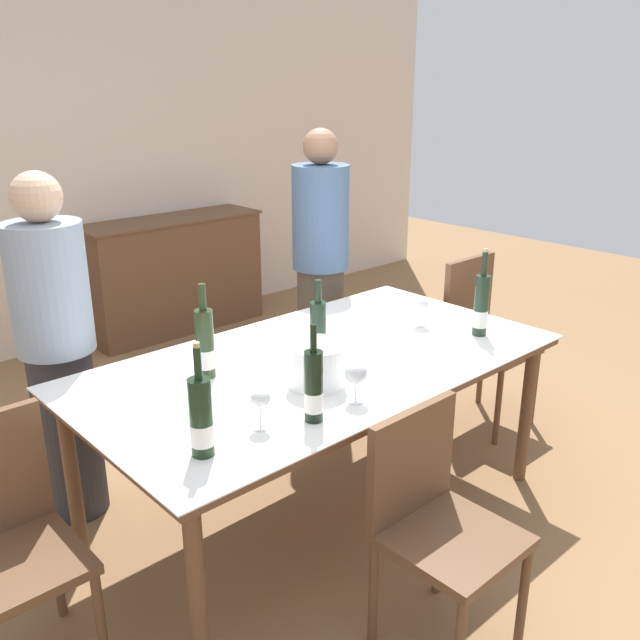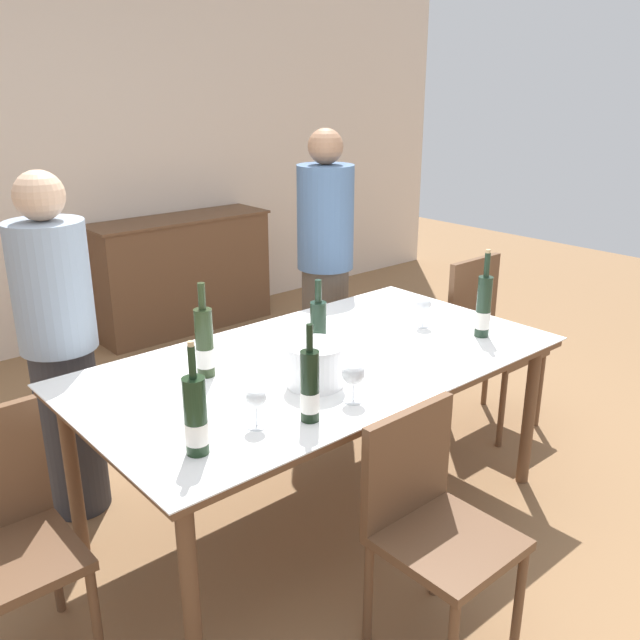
# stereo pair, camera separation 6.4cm
# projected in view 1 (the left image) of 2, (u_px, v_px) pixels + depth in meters

# --- Properties ---
(ground_plane) EXTENTS (12.00, 12.00, 0.00)m
(ground_plane) POSITION_uv_depth(u_px,v_px,m) (320.00, 513.00, 3.18)
(ground_plane) COLOR olive
(back_wall) EXTENTS (8.00, 0.10, 2.80)m
(back_wall) POSITION_uv_depth(u_px,v_px,m) (38.00, 159.00, 4.78)
(back_wall) COLOR beige
(back_wall) RESTS_ON ground_plane
(sideboard_cabinet) EXTENTS (1.46, 0.46, 0.91)m
(sideboard_cabinet) POSITION_uv_depth(u_px,v_px,m) (174.00, 274.00, 5.43)
(sideboard_cabinet) COLOR brown
(sideboard_cabinet) RESTS_ON ground_plane
(dining_table) EXTENTS (2.09, 1.13, 0.78)m
(dining_table) POSITION_uv_depth(u_px,v_px,m) (320.00, 372.00, 2.94)
(dining_table) COLOR brown
(dining_table) RESTS_ON ground_plane
(ice_bucket) EXTENTS (0.24, 0.24, 0.17)m
(ice_bucket) POSITION_uv_depth(u_px,v_px,m) (316.00, 363.00, 2.65)
(ice_bucket) COLOR white
(ice_bucket) RESTS_ON dining_table
(wine_bottle_0) EXTENTS (0.07, 0.07, 0.42)m
(wine_bottle_0) POSITION_uv_depth(u_px,v_px,m) (481.00, 306.00, 3.16)
(wine_bottle_0) COLOR #1E3323
(wine_bottle_0) RESTS_ON dining_table
(wine_bottle_1) EXTENTS (0.07, 0.07, 0.36)m
(wine_bottle_1) POSITION_uv_depth(u_px,v_px,m) (314.00, 388.00, 2.36)
(wine_bottle_1) COLOR black
(wine_bottle_1) RESTS_ON dining_table
(wine_bottle_2) EXTENTS (0.07, 0.07, 0.39)m
(wine_bottle_2) POSITION_uv_depth(u_px,v_px,m) (205.00, 345.00, 2.71)
(wine_bottle_2) COLOR #28381E
(wine_bottle_2) RESTS_ON dining_table
(wine_bottle_3) EXTENTS (0.08, 0.08, 0.39)m
(wine_bottle_3) POSITION_uv_depth(u_px,v_px,m) (201.00, 419.00, 2.14)
(wine_bottle_3) COLOR black
(wine_bottle_3) RESTS_ON dining_table
(wine_bottle_4) EXTENTS (0.07, 0.07, 0.35)m
(wine_bottle_4) POSITION_uv_depth(u_px,v_px,m) (318.00, 330.00, 2.91)
(wine_bottle_4) COLOR #1E3323
(wine_bottle_4) RESTS_ON dining_table
(wine_glass_0) EXTENTS (0.08, 0.08, 0.15)m
(wine_glass_0) POSITION_uv_depth(u_px,v_px,m) (421.00, 305.00, 3.29)
(wine_glass_0) COLOR white
(wine_glass_0) RESTS_ON dining_table
(wine_glass_1) EXTENTS (0.07, 0.07, 0.15)m
(wine_glass_1) POSITION_uv_depth(u_px,v_px,m) (260.00, 400.00, 2.31)
(wine_glass_1) COLOR white
(wine_glass_1) RESTS_ON dining_table
(wine_glass_2) EXTENTS (0.09, 0.09, 0.16)m
(wine_glass_2) POSITION_uv_depth(u_px,v_px,m) (356.00, 374.00, 2.50)
(wine_glass_2) COLOR white
(wine_glass_2) RESTS_ON dining_table
(chair_near_front) EXTENTS (0.42, 0.42, 0.87)m
(chair_near_front) POSITION_uv_depth(u_px,v_px,m) (434.00, 514.00, 2.34)
(chair_near_front) COLOR brown
(chair_near_front) RESTS_ON ground_plane
(chair_right_end) EXTENTS (0.42, 0.42, 0.97)m
(chair_right_end) POSITION_uv_depth(u_px,v_px,m) (481.00, 330.00, 3.91)
(chair_right_end) COLOR brown
(chair_right_end) RESTS_ON ground_plane
(chair_left_end) EXTENTS (0.42, 0.42, 0.90)m
(chair_left_end) POSITION_uv_depth(u_px,v_px,m) (1.00, 534.00, 2.22)
(chair_left_end) COLOR brown
(chair_left_end) RESTS_ON ground_plane
(person_host) EXTENTS (0.33, 0.33, 1.58)m
(person_host) POSITION_uv_depth(u_px,v_px,m) (58.00, 354.00, 2.95)
(person_host) COLOR #2D2D33
(person_host) RESTS_ON ground_plane
(person_guest_left) EXTENTS (0.33, 0.33, 1.68)m
(person_guest_left) POSITION_uv_depth(u_px,v_px,m) (320.00, 273.00, 4.02)
(person_guest_left) COLOR #51473D
(person_guest_left) RESTS_ON ground_plane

